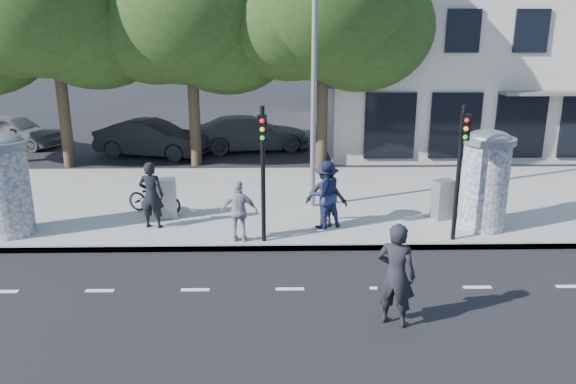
{
  "coord_description": "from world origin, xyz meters",
  "views": [
    {
      "loc": [
        -0.26,
        -9.4,
        5.32
      ],
      "look_at": [
        0.0,
        3.5,
        1.53
      ],
      "focal_mm": 35.0,
      "sensor_mm": 36.0,
      "label": 1
    }
  ],
  "objects_px": {
    "ped_c": "(325,194)",
    "bicycle": "(154,198)",
    "car_mid": "(152,138)",
    "ped_b": "(151,195)",
    "traffic_pole_far": "(460,160)",
    "street_lamp": "(314,47)",
    "ped_d": "(326,194)",
    "ad_column_right": "(485,178)",
    "cabinet_left": "(166,198)",
    "car_right": "(250,133)",
    "man_road": "(396,275)",
    "car_left": "(13,131)",
    "ad_column_left": "(5,182)",
    "traffic_pole_near": "(263,161)",
    "ped_e": "(239,211)",
    "cabinet_right": "(443,200)"
  },
  "relations": [
    {
      "from": "ped_c",
      "to": "bicycle",
      "type": "xyz_separation_m",
      "value": [
        -4.82,
        1.33,
        -0.47
      ]
    },
    {
      "from": "bicycle",
      "to": "car_mid",
      "type": "xyz_separation_m",
      "value": [
        -1.77,
        8.09,
        0.19
      ]
    },
    {
      "from": "ped_b",
      "to": "ped_c",
      "type": "distance_m",
      "value": 4.61
    },
    {
      "from": "traffic_pole_far",
      "to": "ped_b",
      "type": "bearing_deg",
      "value": 171.8
    },
    {
      "from": "street_lamp",
      "to": "ped_d",
      "type": "distance_m",
      "value": 4.12
    },
    {
      "from": "ad_column_right",
      "to": "cabinet_left",
      "type": "xyz_separation_m",
      "value": [
        -8.56,
        0.99,
        -0.82
      ]
    },
    {
      "from": "car_right",
      "to": "man_road",
      "type": "bearing_deg",
      "value": -179.69
    },
    {
      "from": "bicycle",
      "to": "ped_d",
      "type": "bearing_deg",
      "value": -84.21
    },
    {
      "from": "cabinet_left",
      "to": "car_left",
      "type": "height_order",
      "value": "car_left"
    },
    {
      "from": "ped_c",
      "to": "bicycle",
      "type": "height_order",
      "value": "ped_c"
    },
    {
      "from": "ad_column_left",
      "to": "man_road",
      "type": "distance_m",
      "value": 10.19
    },
    {
      "from": "ped_b",
      "to": "traffic_pole_far",
      "type": "bearing_deg",
      "value": 178.75
    },
    {
      "from": "ad_column_left",
      "to": "car_mid",
      "type": "distance_m",
      "value": 9.92
    },
    {
      "from": "ped_c",
      "to": "car_right",
      "type": "xyz_separation_m",
      "value": [
        -2.46,
        10.76,
        -0.3
      ]
    },
    {
      "from": "ad_column_right",
      "to": "ped_c",
      "type": "relative_size",
      "value": 1.44
    },
    {
      "from": "street_lamp",
      "to": "bicycle",
      "type": "xyz_separation_m",
      "value": [
        -4.61,
        -0.47,
        -4.2
      ]
    },
    {
      "from": "ped_b",
      "to": "car_mid",
      "type": "bearing_deg",
      "value": -71.09
    },
    {
      "from": "traffic_pole_near",
      "to": "car_mid",
      "type": "height_order",
      "value": "traffic_pole_near"
    },
    {
      "from": "ped_e",
      "to": "cabinet_left",
      "type": "bearing_deg",
      "value": -37.01
    },
    {
      "from": "ped_c",
      "to": "car_left",
      "type": "height_order",
      "value": "ped_c"
    },
    {
      "from": "ped_b",
      "to": "cabinet_left",
      "type": "distance_m",
      "value": 0.88
    },
    {
      "from": "ped_b",
      "to": "car_mid",
      "type": "height_order",
      "value": "ped_b"
    },
    {
      "from": "ad_column_right",
      "to": "cabinet_right",
      "type": "bearing_deg",
      "value": 137.87
    },
    {
      "from": "traffic_pole_near",
      "to": "ped_c",
      "type": "relative_size",
      "value": 1.85
    },
    {
      "from": "ad_column_right",
      "to": "car_left",
      "type": "bearing_deg",
      "value": 146.64
    },
    {
      "from": "ad_column_right",
      "to": "cabinet_right",
      "type": "distance_m",
      "value": 1.4
    },
    {
      "from": "ped_d",
      "to": "cabinet_right",
      "type": "relative_size",
      "value": 1.58
    },
    {
      "from": "ad_column_right",
      "to": "traffic_pole_near",
      "type": "distance_m",
      "value": 5.91
    },
    {
      "from": "cabinet_left",
      "to": "car_right",
      "type": "height_order",
      "value": "car_right"
    },
    {
      "from": "ped_c",
      "to": "car_right",
      "type": "height_order",
      "value": "ped_c"
    },
    {
      "from": "traffic_pole_near",
      "to": "man_road",
      "type": "height_order",
      "value": "traffic_pole_near"
    },
    {
      "from": "traffic_pole_far",
      "to": "cabinet_right",
      "type": "xyz_separation_m",
      "value": [
        0.16,
        1.66,
        -1.52
      ]
    },
    {
      "from": "ped_d",
      "to": "car_right",
      "type": "xyz_separation_m",
      "value": [
        -2.51,
        10.61,
        -0.26
      ]
    },
    {
      "from": "traffic_pole_near",
      "to": "car_left",
      "type": "bearing_deg",
      "value": 133.32
    },
    {
      "from": "cabinet_left",
      "to": "car_right",
      "type": "xyz_separation_m",
      "value": [
        1.92,
        9.9,
        0.05
      ]
    },
    {
      "from": "ad_column_left",
      "to": "street_lamp",
      "type": "distance_m",
      "value": 8.9
    },
    {
      "from": "ped_e",
      "to": "traffic_pole_near",
      "type": "bearing_deg",
      "value": 177.98
    },
    {
      "from": "car_mid",
      "to": "car_right",
      "type": "height_order",
      "value": "car_mid"
    },
    {
      "from": "ped_c",
      "to": "man_road",
      "type": "relative_size",
      "value": 0.93
    },
    {
      "from": "ped_d",
      "to": "traffic_pole_near",
      "type": "bearing_deg",
      "value": 50.55
    },
    {
      "from": "ped_b",
      "to": "traffic_pole_near",
      "type": "bearing_deg",
      "value": 166.41
    },
    {
      "from": "bicycle",
      "to": "car_right",
      "type": "distance_m",
      "value": 9.72
    },
    {
      "from": "cabinet_left",
      "to": "car_left",
      "type": "xyz_separation_m",
      "value": [
        -8.99,
        10.57,
        0.05
      ]
    },
    {
      "from": "traffic_pole_far",
      "to": "car_left",
      "type": "xyz_separation_m",
      "value": [
        -16.56,
        12.47,
        -1.46
      ]
    },
    {
      "from": "ad_column_left",
      "to": "man_road",
      "type": "xyz_separation_m",
      "value": [
        9.1,
        -4.56,
        -0.55
      ]
    },
    {
      "from": "ped_c",
      "to": "man_road",
      "type": "height_order",
      "value": "ped_c"
    },
    {
      "from": "traffic_pole_near",
      "to": "traffic_pole_far",
      "type": "height_order",
      "value": "same"
    },
    {
      "from": "traffic_pole_near",
      "to": "street_lamp",
      "type": "height_order",
      "value": "street_lamp"
    },
    {
      "from": "street_lamp",
      "to": "ped_b",
      "type": "xyz_separation_m",
      "value": [
        -4.4,
        -1.72,
        -3.74
      ]
    },
    {
      "from": "street_lamp",
      "to": "car_right",
      "type": "distance_m",
      "value": 10.08
    }
  ]
}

